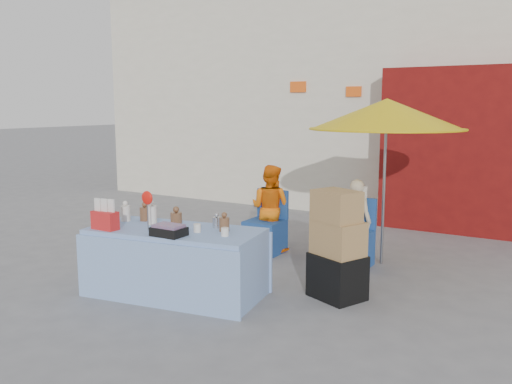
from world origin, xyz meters
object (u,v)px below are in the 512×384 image
Objects in this scene: chair_right at (351,246)px; vendor_beige at (356,222)px; market_table at (175,261)px; vendor_orange at (270,208)px; box_stack at (337,249)px; chair_left at (265,234)px; umbrella at (387,115)px.

chair_right is 0.78× the size of vendor_beige.
market_table is 2.10m from vendor_orange.
market_table is at bearing 90.15° from vendor_orange.
chair_right is at bearing 48.63° from market_table.
chair_left is at bearing 142.69° from box_stack.
umbrella reaches higher than chair_left.
chair_left is at bearing 5.76° from vendor_beige.
vendor_orange is at bearing 139.66° from box_stack.
market_table is 0.95× the size of umbrella.
market_table is 1.72m from box_stack.
chair_right is at bearing 173.50° from vendor_orange.
vendor_orange reaches higher than chair_right.
chair_right is 0.71× the size of vendor_orange.
umbrella reaches higher than chair_right.
vendor_beige reaches higher than chair_left.
vendor_orange reaches higher than box_stack.
umbrella reaches higher than vendor_beige.
market_table is at bearing -124.34° from umbrella.
umbrella is at bearing 89.57° from box_stack.
chair_left is 1.00× the size of chair_right.
vendor_beige is 0.52× the size of umbrella.
chair_right is at bearing 89.58° from vendor_beige.
vendor_beige is 0.95× the size of box_stack.
chair_left is 1.29m from vendor_beige.
vendor_beige is (1.23, 2.09, 0.18)m from market_table.
vendor_orange is at bearing 173.50° from chair_right.
box_stack reaches higher than market_table.
umbrella is at bearing 43.07° from chair_right.
umbrella is at bearing -174.84° from vendor_orange.
market_table is 2.33× the size of chair_right.
market_table is 1.96m from chair_left.
market_table is 1.81× the size of vendor_beige.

